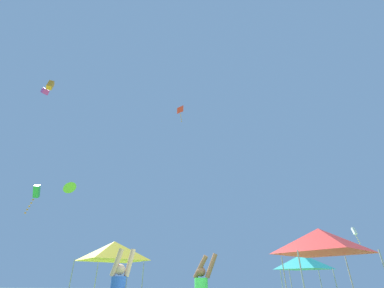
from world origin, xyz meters
TOP-DOWN VIEW (x-y plane):
  - canopy_tent_yellow at (-5.33, 9.31)m, footprint 3.19×3.19m
  - canopy_tent_red at (5.06, 6.28)m, footprint 3.20×3.20m
  - canopy_tent_teal at (5.88, 12.31)m, footprint 2.71×2.71m
  - kite_magenta_box at (-16.94, 13.52)m, footprint 1.46×1.28m
  - kite_lime_delta at (-17.00, 22.03)m, footprint 1.67×1.86m
  - kite_red_diamond at (-3.23, 18.88)m, footprint 1.11×1.10m
  - kite_green_box at (-12.48, 10.98)m, footprint 0.64×0.89m
  - kite_orange_box at (-13.65, 10.25)m, footprint 0.72×0.88m
  - kite_white_box at (15.80, 25.43)m, footprint 0.48×0.55m

SIDE VIEW (x-z plane):
  - canopy_tent_teal at x=5.88m, z-range 1.01..3.91m
  - canopy_tent_yellow at x=-5.33m, z-range 1.19..4.61m
  - canopy_tent_red at x=5.06m, z-range 1.20..4.62m
  - kite_white_box at x=15.80m, z-range 5.40..7.17m
  - kite_green_box at x=-12.48m, z-range 6.06..8.19m
  - kite_lime_delta at x=-17.00m, z-range 10.75..12.05m
  - kite_orange_box at x=-13.65m, z-range 16.26..17.36m
  - kite_magenta_box at x=-16.94m, z-range 18.52..19.77m
  - kite_red_diamond at x=-3.23m, z-range 18.57..20.49m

